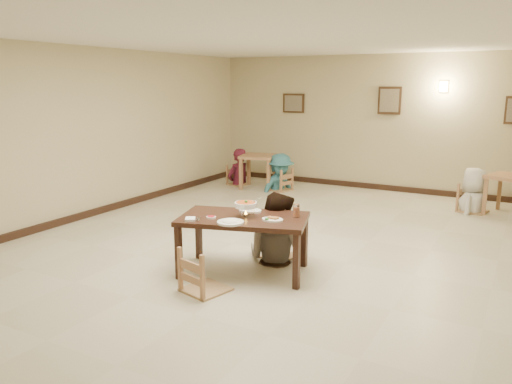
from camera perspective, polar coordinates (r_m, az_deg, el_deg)
The scene contains 28 objects.
floor at distance 7.16m, azimuth 3.45°, elevation -6.95°, with size 10.00×10.00×0.00m, color beige.
ceiling at distance 6.80m, azimuth 3.79°, elevation 17.69°, with size 10.00×10.00×0.00m, color silver.
wall_back at distance 11.52m, azimuth 14.44°, elevation 7.61°, with size 10.00×10.00×0.00m, color #C7B991.
wall_left at distance 9.25m, azimuth -19.52°, elevation 6.26°, with size 10.00×10.00×0.00m, color #C7B991.
baseboard_back at distance 11.68m, azimuth 14.03°, elevation 0.55°, with size 8.00×0.06×0.12m, color black.
baseboard_left at distance 9.47m, azimuth -18.78°, elevation -2.43°, with size 0.06×10.00×0.12m, color black.
picture_a at distance 12.20m, azimuth 4.30°, elevation 10.08°, with size 0.55×0.04×0.45m.
picture_b at distance 11.42m, azimuth 15.01°, elevation 10.06°, with size 0.50×0.04×0.60m.
wall_sconce at distance 11.20m, azimuth 20.66°, elevation 11.21°, with size 0.16×0.05×0.22m, color #FFD88C.
main_table at distance 6.24m, azimuth -1.44°, elevation -3.55°, with size 1.75×1.29×0.73m.
chair_far at distance 6.87m, azimuth 2.69°, elevation -3.84°, with size 0.42×0.42×0.90m.
chair_near at distance 5.76m, azimuth -5.85°, elevation -6.57°, with size 0.47×0.47×1.00m.
main_diner at distance 6.65m, azimuth 2.43°, elevation -0.02°, with size 0.91×0.71×1.88m, color gray.
curry_warmer at distance 6.19m, azimuth -1.18°, elevation -1.49°, with size 0.31×0.28×0.25m.
rice_plate_far at distance 6.46m, azimuth -0.68°, elevation -2.10°, with size 0.31×0.31×0.07m.
rice_plate_near at distance 5.92m, azimuth -2.94°, elevation -3.45°, with size 0.32×0.32×0.07m.
fried_plate at distance 6.03m, azimuth 1.88°, elevation -3.11°, with size 0.26×0.26×0.06m.
chili_dish at distance 6.17m, azimuth -5.16°, elevation -2.88°, with size 0.12×0.12×0.02m.
napkin_cutlery at distance 6.10m, azimuth -7.48°, elevation -3.09°, with size 0.21×0.25×0.03m.
drink_glass at distance 6.20m, azimuth 4.64°, elevation -2.18°, with size 0.08×0.08×0.16m.
bg_table_left at distance 11.46m, azimuth 0.27°, elevation 3.57°, with size 0.93×0.93×0.76m.
bg_table_right at distance 10.12m, azimuth 27.15°, elevation 0.94°, with size 0.94×0.94×0.74m.
bg_chair_ll at distance 11.81m, azimuth -2.05°, elevation 2.96°, with size 0.42×0.42×0.90m.
bg_chair_lr at distance 11.20m, azimuth 2.77°, elevation 2.58°, with size 0.45×0.45×0.96m.
bg_chair_rl at distance 10.13m, azimuth 23.71°, elevation 0.68°, with size 0.47×0.47×1.01m.
bg_diner_a at distance 11.75m, azimuth -2.07°, elevation 4.99°, with size 0.64×0.42×1.74m, color #4F1426.
bg_diner_b at distance 11.14m, azimuth 2.79°, elevation 4.40°, with size 1.08×0.62×1.67m, color teal.
bg_diner_c at distance 10.08m, azimuth 23.88°, elevation 2.55°, with size 0.82×0.53×1.68m, color silver.
Camera 1 is at (2.89, -6.12, 2.35)m, focal length 35.00 mm.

